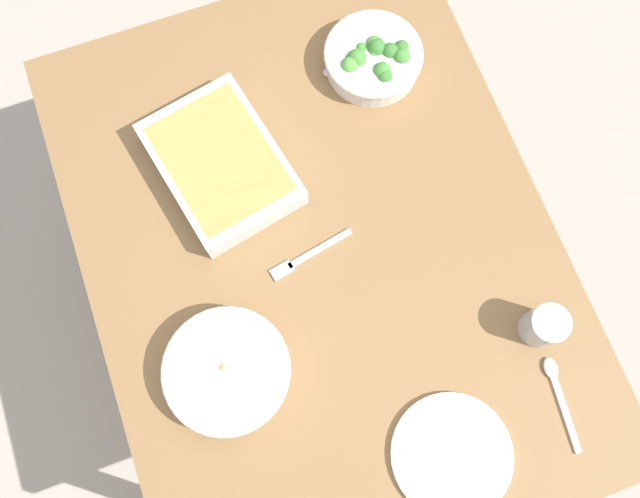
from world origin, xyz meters
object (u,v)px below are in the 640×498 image
object	(u,v)px
fork_on_table	(305,257)
broccoli_bowl	(373,58)
spoon_by_stew	(242,352)
spoon_by_broccoli	(352,68)
side_plate	(452,455)
baking_dish	(221,164)
spoon_spare	(558,391)
drink_cup	(543,326)
stew_bowl	(227,371)

from	to	relation	value
fork_on_table	broccoli_bowl	bearing A→B (deg)	141.61
spoon_by_stew	spoon_by_broccoli	distance (m)	0.63
side_plate	spoon_by_stew	size ratio (longest dim) A/B	1.47
baking_dish	fork_on_table	bearing A→B (deg)	22.60
broccoli_bowl	spoon_spare	xyz separation A→B (m)	(0.74, 0.08, -0.03)
baking_dish	drink_cup	bearing A→B (deg)	42.01
stew_bowl	broccoli_bowl	world-z (taller)	broccoli_bowl
side_plate	spoon_by_broccoli	distance (m)	0.79
spoon_by_broccoli	spoon_spare	distance (m)	0.76
spoon_by_stew	spoon_spare	bearing A→B (deg)	63.14
spoon_by_stew	fork_on_table	world-z (taller)	spoon_by_stew
side_plate	spoon_by_broccoli	xyz separation A→B (m)	(-0.79, 0.11, -0.00)
stew_bowl	broccoli_bowl	size ratio (longest dim) A/B	1.14
broccoli_bowl	drink_cup	size ratio (longest dim) A/B	2.41
baking_dish	drink_cup	xyz separation A→B (m)	(0.51, 0.46, 0.00)
baking_dish	drink_cup	size ratio (longest dim) A/B	3.98
broccoli_bowl	drink_cup	world-z (taller)	drink_cup
spoon_by_stew	spoon_by_broccoli	bearing A→B (deg)	140.28
broccoli_bowl	spoon_by_broccoli	size ratio (longest dim) A/B	1.17
drink_cup	spoon_by_broccoli	bearing A→B (deg)	-168.04
broccoli_bowl	spoon_spare	bearing A→B (deg)	6.05
baking_dish	spoon_by_broccoli	bearing A→B (deg)	110.87
broccoli_bowl	baking_dish	distance (m)	0.39
drink_cup	spoon_by_broccoli	xyz separation A→B (m)	(-0.63, -0.13, -0.03)
spoon_spare	baking_dish	bearing A→B (deg)	-144.53
spoon_by_broccoli	fork_on_table	world-z (taller)	spoon_by_broccoli
side_plate	spoon_spare	size ratio (longest dim) A/B	1.25
spoon_by_stew	fork_on_table	bearing A→B (deg)	127.49
fork_on_table	spoon_spare	bearing A→B (deg)	41.43
broccoli_bowl	fork_on_table	xyz separation A→B (m)	(0.34, -0.27, -0.03)
spoon_by_broccoli	stew_bowl	bearing A→B (deg)	-40.49
side_plate	fork_on_table	xyz separation A→B (m)	(-0.43, -0.12, -0.00)
drink_cup	spoon_spare	distance (m)	0.12
side_plate	drink_cup	bearing A→B (deg)	122.64
side_plate	spoon_spare	xyz separation A→B (m)	(-0.04, 0.23, -0.00)
drink_cup	spoon_spare	bearing A→B (deg)	-5.99
broccoli_bowl	side_plate	size ratio (longest dim) A/B	0.93
side_plate	fork_on_table	size ratio (longest dim) A/B	1.24
broccoli_bowl	stew_bowl	bearing A→B (deg)	-43.60
broccoli_bowl	drink_cup	xyz separation A→B (m)	(0.62, 0.09, 0.01)
stew_bowl	spoon_by_broccoli	size ratio (longest dim) A/B	1.32
drink_cup	spoon_by_broccoli	distance (m)	0.65
stew_bowl	spoon_spare	size ratio (longest dim) A/B	1.32
baking_dish	broccoli_bowl	bearing A→B (deg)	107.51
stew_bowl	baking_dish	distance (m)	0.40
broccoli_bowl	spoon_by_stew	size ratio (longest dim) A/B	1.37
side_plate	spoon_by_broccoli	size ratio (longest dim) A/B	1.25
baking_dish	side_plate	bearing A→B (deg)	18.20
drink_cup	fork_on_table	size ratio (longest dim) A/B	0.48
spoon_by_stew	spoon_by_broccoli	xyz separation A→B (m)	(-0.48, 0.40, 0.00)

